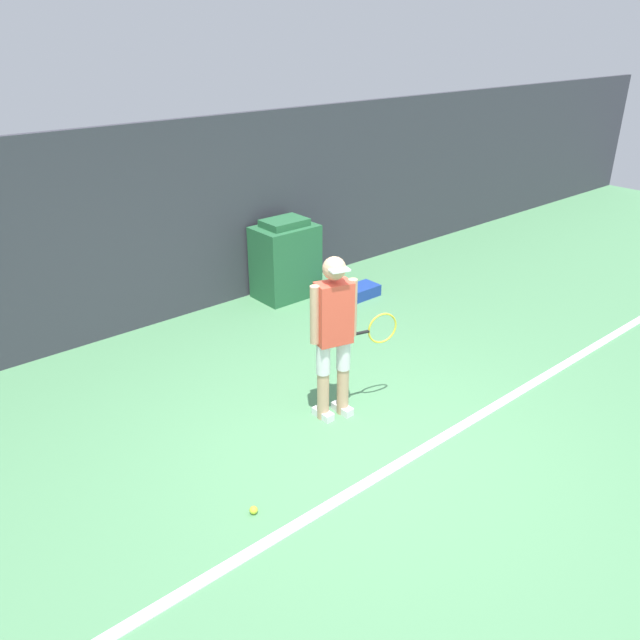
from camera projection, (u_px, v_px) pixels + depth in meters
ground_plane at (361, 443)px, 5.92m from camera, size 24.00×24.00×0.00m
back_wall at (163, 226)px, 7.92m from camera, size 24.00×0.10×2.56m
court_baseline at (396, 465)px, 5.60m from camera, size 21.60×0.10×0.01m
tennis_player at (335, 331)px, 5.94m from camera, size 0.92×0.34×1.70m
tennis_ball at (254, 510)px, 5.05m from camera, size 0.07×0.07×0.07m
covered_chair at (285, 260)px, 8.91m from camera, size 0.86×0.62×1.15m
equipment_bag at (354, 294)px, 8.98m from camera, size 0.79×0.32×0.17m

